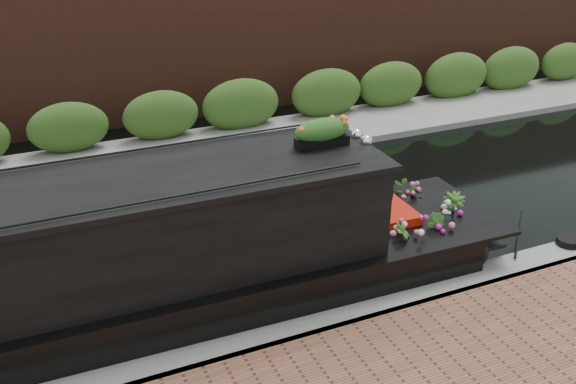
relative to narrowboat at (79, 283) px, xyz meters
name	(u,v)px	position (x,y,z in m)	size (l,w,h in m)	color
ground	(232,233)	(2.91, 1.98, -0.89)	(80.00, 80.00, 0.00)	black
near_bank_coping	(308,335)	(2.91, -1.32, -0.89)	(40.00, 0.60, 0.50)	gray
far_bank_path	(174,156)	(2.91, 6.18, -0.89)	(40.00, 2.40, 0.34)	gray
far_hedge	(165,143)	(2.91, 7.08, -0.89)	(40.00, 1.10, 2.80)	#2F511B
far_brick_wall	(146,119)	(2.91, 9.18, -0.89)	(40.00, 1.00, 8.00)	#4F291A
narrowboat	(79,283)	(0.00, 0.00, 0.00)	(12.88, 2.55, 3.01)	black
rope_fender	(477,229)	(6.97, 0.00, -0.72)	(0.35, 0.35, 0.44)	olive
coiled_mooring_rope	(569,241)	(7.98, -1.18, -0.58)	(0.42, 0.42, 0.12)	black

